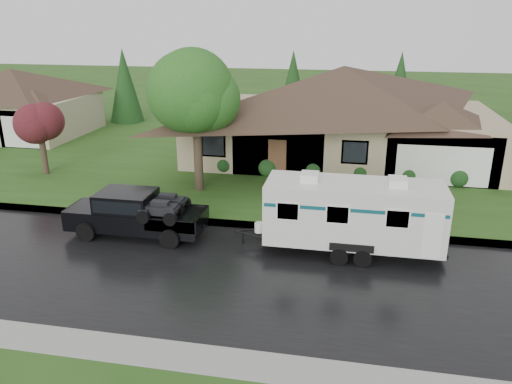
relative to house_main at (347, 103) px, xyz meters
The scene contains 11 objects.
ground 14.48m from the house_main, 99.41° to the right, with size 140.00×140.00×0.00m, color #264B17.
road 16.40m from the house_main, 98.24° to the right, with size 140.00×8.00×0.01m, color black.
curb 12.32m from the house_main, 101.19° to the right, with size 140.00×0.50×0.15m, color gray.
lawn 4.36m from the house_main, 153.11° to the left, with size 140.00×26.00×0.15m, color #264B17.
house_main is the anchor object (origin of this frame).
house_far 24.17m from the house_main, behind, with size 10.80×8.64×5.80m.
tree_left_green 10.57m from the house_main, 132.77° to the right, with size 4.14×4.14×6.86m.
tree_red 17.76m from the house_main, 157.89° to the right, with size 2.53×2.53×4.19m.
shrub_row 5.42m from the house_main, 93.69° to the right, with size 13.60×1.00×1.00m.
pickup_truck 15.83m from the house_main, 121.67° to the right, with size 5.58×2.12×1.86m.
travel_trailer 13.44m from the house_main, 87.39° to the right, with size 6.89×2.42×3.09m.
Camera 1 is at (2.59, -17.08, 8.55)m, focal length 35.00 mm.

